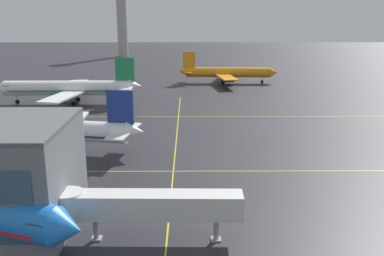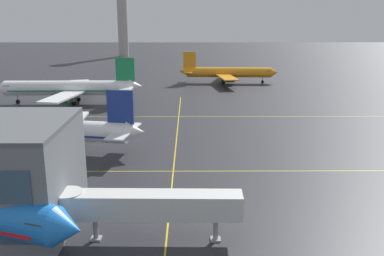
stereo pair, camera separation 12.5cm
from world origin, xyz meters
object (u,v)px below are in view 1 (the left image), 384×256
Objects in this scene: control_tower at (122,11)px; jet_bridge at (132,205)px; airliner_second_row at (46,130)px; airliner_third_row at (69,88)px; airliner_far_left_stand at (227,72)px.

jet_bridge is at bearing -81.46° from control_tower.
airliner_second_row is at bearing -86.60° from control_tower.
airliner_second_row is 40.16m from airliner_third_row.
airliner_far_left_stand is (37.88, 72.55, -0.31)m from airliner_second_row.
airliner_third_row is at bearing 109.76° from jet_bridge.
airliner_third_row is (-6.37, 39.65, 0.26)m from airliner_second_row.
control_tower reaches higher than airliner_far_left_stand.
control_tower is (-28.36, 188.78, 18.98)m from jet_bridge.
airliner_far_left_stand is 1.61× the size of jet_bridge.
airliner_third_row is 0.97× the size of control_tower.
jet_bridge is at bearing -70.24° from airliner_third_row.
airliner_third_row is 1.16× the size of airliner_far_left_stand.
airliner_far_left_stand reaches higher than jet_bridge.
control_tower is (-3.00, 118.20, 18.93)m from airliner_third_row.
control_tower reaches higher than airliner_third_row.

